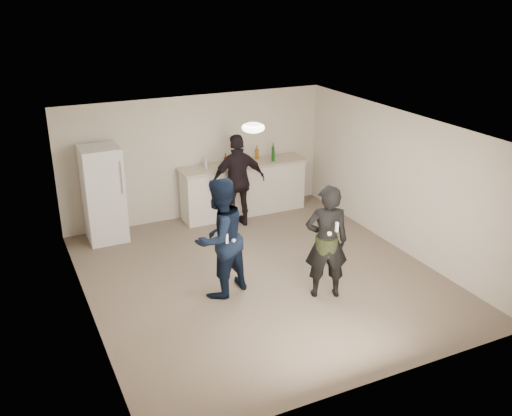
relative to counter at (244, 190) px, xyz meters
name	(u,v)px	position (x,y,z in m)	size (l,w,h in m)	color
floor	(261,276)	(-0.89, -2.67, -0.53)	(6.00, 6.00, 0.00)	#6B5B4C
ceiling	(262,129)	(-0.89, -2.67, 1.98)	(6.00, 6.00, 0.00)	silver
wall_back	(197,157)	(-0.89, 0.33, 0.72)	(6.00, 6.00, 0.00)	beige
wall_front	(377,294)	(-0.89, -5.67, 0.72)	(6.00, 6.00, 0.00)	beige
wall_left	(83,238)	(-3.64, -2.67, 0.72)	(6.00, 6.00, 0.00)	beige
wall_right	(401,182)	(1.86, -2.67, 0.72)	(6.00, 6.00, 0.00)	beige
counter	(244,190)	(0.00, 0.00, 0.00)	(2.60, 0.56, 1.05)	silver
counter_top	(243,164)	(0.00, 0.00, 0.55)	(2.68, 0.64, 0.04)	#C5AE98
fridge	(103,194)	(-2.87, -0.07, 0.38)	(0.70, 0.70, 1.80)	white
fridge_handle	(121,177)	(-2.59, -0.44, 0.78)	(0.02, 0.02, 0.60)	#B4B4B9
ceiling_dome	(253,128)	(-0.89, -2.37, 1.93)	(0.36, 0.36, 0.16)	white
shaker	(232,160)	(-0.21, 0.08, 0.65)	(0.08, 0.08, 0.17)	#BCBCC1
man	(220,238)	(-1.69, -2.88, 0.42)	(0.92, 0.72, 1.89)	#0F2140
woman	(326,242)	(-0.26, -3.62, 0.38)	(0.66, 0.43, 1.81)	black
camo_shorts	(326,245)	(-0.26, -3.62, 0.32)	(0.34, 0.34, 0.28)	#293719
spectator	(238,181)	(-0.35, -0.53, 0.40)	(1.09, 0.45, 1.86)	black
remote_man	(227,239)	(-1.69, -3.16, 0.53)	(0.04, 0.04, 0.15)	white
nunchuk_man	(234,241)	(-1.57, -3.13, 0.45)	(0.07, 0.07, 0.07)	white
remote_woman	(337,227)	(-0.26, -3.87, 0.72)	(0.04, 0.04, 0.15)	white
nunchuk_woman	(329,234)	(-0.36, -3.84, 0.62)	(0.07, 0.07, 0.07)	white
bottle_cluster	(250,157)	(0.16, 0.03, 0.67)	(1.59, 0.35, 0.25)	#144614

